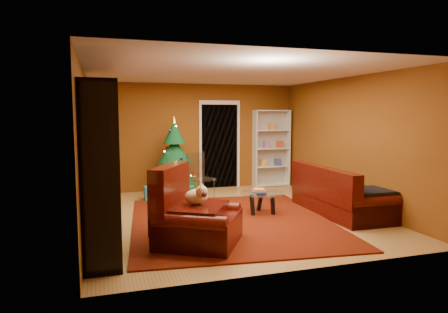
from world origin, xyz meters
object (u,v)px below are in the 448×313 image
object	(u,v)px
rug	(231,221)
gift_box_green	(188,192)
acrylic_chair	(202,179)
armchair	(199,213)
christmas_tree	(175,157)
coffee_table	(262,203)
sofa	(341,189)
white_bookshelf	(271,148)
media_unit	(100,164)
gift_box_teal	(151,193)
dog	(196,197)
gift_box_red	(156,189)

from	to	relation	value
rug	gift_box_green	distance (m)	2.18
acrylic_chair	armchair	bearing A→B (deg)	-128.30
christmas_tree	coffee_table	size ratio (longest dim) A/B	2.30
acrylic_chair	sofa	bearing A→B (deg)	-63.95
white_bookshelf	media_unit	bearing A→B (deg)	-140.48
gift_box_teal	dog	size ratio (longest dim) A/B	0.74
gift_box_teal	sofa	world-z (taller)	sofa
rug	acrylic_chair	xyz separation A→B (m)	(-0.07, 1.84, 0.45)
rug	christmas_tree	bearing A→B (deg)	101.24
sofa	acrylic_chair	distance (m)	2.92
rug	gift_box_red	world-z (taller)	gift_box_red
media_unit	christmas_tree	bearing A→B (deg)	61.07
gift_box_green	armchair	bearing A→B (deg)	-99.20
christmas_tree	armchair	world-z (taller)	christmas_tree
sofa	armchair	bearing A→B (deg)	108.79
armchair	media_unit	bearing A→B (deg)	92.51
media_unit	gift_box_red	world-z (taller)	media_unit
gift_box_green	coffee_table	xyz separation A→B (m)	(1.01, -1.84, 0.08)
rug	gift_box_green	bearing A→B (deg)	98.02
white_bookshelf	sofa	bearing A→B (deg)	-87.65
media_unit	acrylic_chair	world-z (taller)	media_unit
rug	armchair	world-z (taller)	armchair
rug	media_unit	distance (m)	2.44
white_bookshelf	sofa	world-z (taller)	white_bookshelf
christmas_tree	armchair	size ratio (longest dim) A/B	1.55
armchair	sofa	size ratio (longest dim) A/B	0.55
gift_box_red	sofa	size ratio (longest dim) A/B	0.11
christmas_tree	gift_box_green	bearing A→B (deg)	-64.43
coffee_table	media_unit	bearing A→B (deg)	-167.05
christmas_tree	coffee_table	xyz separation A→B (m)	(1.22, -2.28, -0.68)
christmas_tree	armchair	bearing A→B (deg)	-94.76
gift_box_teal	acrylic_chair	xyz separation A→B (m)	(1.04, -0.36, 0.31)
media_unit	acrylic_chair	distance (m)	3.07
acrylic_chair	media_unit	bearing A→B (deg)	-157.27
christmas_tree	coffee_table	bearing A→B (deg)	-61.86
gift_box_green	dog	size ratio (longest dim) A/B	0.66
rug	sofa	xyz separation A→B (m)	(2.15, -0.05, 0.45)
white_bookshelf	dog	xyz separation A→B (m)	(-2.92, -3.98, -0.29)
christmas_tree	gift_box_red	world-z (taller)	christmas_tree
sofa	acrylic_chair	world-z (taller)	acrylic_chair
christmas_tree	dog	distance (m)	3.58
gift_box_teal	gift_box_red	xyz separation A→B (m)	(0.18, 0.58, -0.03)
rug	christmas_tree	xyz separation A→B (m)	(-0.52, 2.60, 0.88)
rug	coffee_table	size ratio (longest dim) A/B	4.93
media_unit	coffee_table	xyz separation A→B (m)	(2.85, 0.65, -0.92)
coffee_table	acrylic_chair	xyz separation A→B (m)	(-0.78, 1.52, 0.25)
gift_box_red	dog	distance (m)	3.77
gift_box_red	white_bookshelf	size ratio (longest dim) A/B	0.12
white_bookshelf	gift_box_red	bearing A→B (deg)	-174.18
gift_box_teal	coffee_table	world-z (taller)	coffee_table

